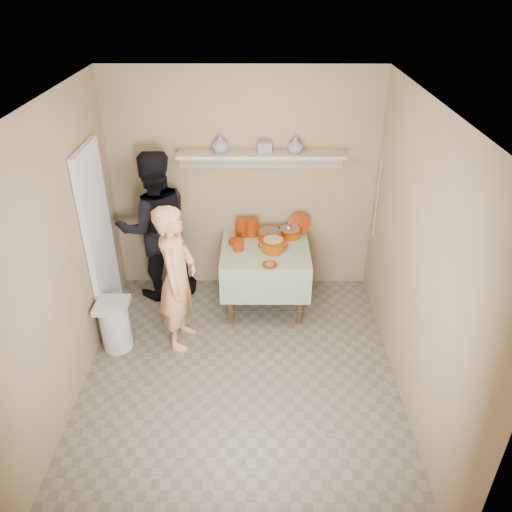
{
  "coord_description": "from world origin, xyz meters",
  "views": [
    {
      "loc": [
        0.17,
        -3.53,
        3.47
      ],
      "look_at": [
        0.15,
        0.75,
        0.95
      ],
      "focal_mm": 35.0,
      "sensor_mm": 36.0,
      "label": 1
    }
  ],
  "objects_px": {
    "person_helper": "(155,227)",
    "trash_bin": "(115,325)",
    "serving_table": "(265,256)",
    "cazuela_rice": "(273,244)",
    "person_cook": "(177,278)"
  },
  "relations": [
    {
      "from": "person_cook",
      "to": "trash_bin",
      "type": "height_order",
      "value": "person_cook"
    },
    {
      "from": "serving_table",
      "to": "cazuela_rice",
      "type": "distance_m",
      "value": 0.24
    },
    {
      "from": "person_cook",
      "to": "person_helper",
      "type": "distance_m",
      "value": 0.99
    },
    {
      "from": "serving_table",
      "to": "trash_bin",
      "type": "bearing_deg",
      "value": -152.74
    },
    {
      "from": "person_helper",
      "to": "serving_table",
      "type": "distance_m",
      "value": 1.29
    },
    {
      "from": "person_cook",
      "to": "serving_table",
      "type": "distance_m",
      "value": 1.12
    },
    {
      "from": "person_helper",
      "to": "trash_bin",
      "type": "relative_size",
      "value": 3.18
    },
    {
      "from": "person_helper",
      "to": "serving_table",
      "type": "height_order",
      "value": "person_helper"
    },
    {
      "from": "person_helper",
      "to": "serving_table",
      "type": "relative_size",
      "value": 1.83
    },
    {
      "from": "serving_table",
      "to": "person_cook",
      "type": "bearing_deg",
      "value": -142.01
    },
    {
      "from": "serving_table",
      "to": "cazuela_rice",
      "type": "height_order",
      "value": "cazuela_rice"
    },
    {
      "from": "person_helper",
      "to": "trash_bin",
      "type": "height_order",
      "value": "person_helper"
    },
    {
      "from": "person_cook",
      "to": "cazuela_rice",
      "type": "xyz_separation_m",
      "value": [
        0.96,
        0.59,
        0.06
      ]
    },
    {
      "from": "serving_table",
      "to": "trash_bin",
      "type": "distance_m",
      "value": 1.77
    },
    {
      "from": "serving_table",
      "to": "cazuela_rice",
      "type": "bearing_deg",
      "value": -50.46
    }
  ]
}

